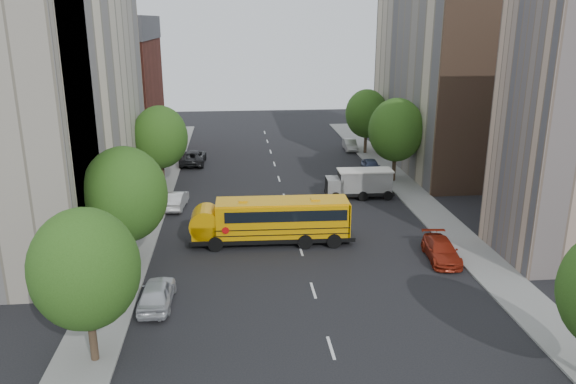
{
  "coord_description": "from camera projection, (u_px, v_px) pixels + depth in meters",
  "views": [
    {
      "loc": [
        -4.37,
        -37.19,
        15.08
      ],
      "look_at": [
        -0.49,
        2.0,
        2.95
      ],
      "focal_mm": 35.0,
      "sensor_mm": 36.0,
      "label": 1
    }
  ],
  "objects": [
    {
      "name": "school_bus",
      "position": [
        271.0,
        219.0,
        39.07
      ],
      "size": [
        11.47,
        3.08,
        3.21
      ],
      "rotation": [
        0.0,
        0.0,
        -0.03
      ],
      "color": "black",
      "rests_on": "ground"
    },
    {
      "name": "parked_car_5",
      "position": [
        350.0,
        145.0,
        67.51
      ],
      "size": [
        1.54,
        4.01,
        1.31
      ],
      "primitive_type": "imported",
      "rotation": [
        0.0,
        0.0,
        -0.04
      ],
      "color": "#A9A8A3",
      "rests_on": "ground"
    },
    {
      "name": "street_tree_4",
      "position": [
        396.0,
        130.0,
        53.08
      ],
      "size": [
        5.25,
        5.25,
        8.1
      ],
      "color": "#38281C",
      "rests_on": "ground"
    },
    {
      "name": "street_tree_0",
      "position": [
        85.0,
        269.0,
        24.5
      ],
      "size": [
        4.8,
        4.8,
        7.41
      ],
      "color": "#38281C",
      "rests_on": "ground"
    },
    {
      "name": "parked_car_4",
      "position": [
        371.0,
        166.0,
        57.41
      ],
      "size": [
        1.87,
        4.2,
        1.4
      ],
      "primitive_type": "imported",
      "rotation": [
        0.0,
        0.0,
        -0.05
      ],
      "color": "#384363",
      "rests_on": "ground"
    },
    {
      "name": "sidewalk_right",
      "position": [
        429.0,
        211.0,
        46.04
      ],
      "size": [
        3.0,
        80.0,
        0.12
      ],
      "primitive_type": "cube",
      "color": "slate",
      "rests_on": "ground"
    },
    {
      "name": "ground",
      "position": [
        297.0,
        239.0,
        40.22
      ],
      "size": [
        120.0,
        120.0,
        0.0
      ],
      "primitive_type": "plane",
      "color": "black",
      "rests_on": "ground"
    },
    {
      "name": "street_tree_5",
      "position": [
        367.0,
        114.0,
        64.6
      ],
      "size": [
        4.86,
        4.86,
        7.51
      ],
      "color": "#38281C",
      "rests_on": "ground"
    },
    {
      "name": "lane_markings",
      "position": [
        285.0,
        197.0,
        49.73
      ],
      "size": [
        0.15,
        64.0,
        0.01
      ],
      "primitive_type": "cube",
      "color": "silver",
      "rests_on": "ground"
    },
    {
      "name": "building_left_redbrick",
      "position": [
        111.0,
        99.0,
        63.24
      ],
      "size": [
        10.0,
        15.0,
        13.0
      ],
      "primitive_type": "cube",
      "color": "maroon",
      "rests_on": "ground"
    },
    {
      "name": "building_left_cream",
      "position": [
        46.0,
        92.0,
        41.29
      ],
      "size": [
        10.0,
        26.0,
        20.0
      ],
      "primitive_type": "cube",
      "color": "beige",
      "rests_on": "ground"
    },
    {
      "name": "building_right_sidewall",
      "position": [
        495.0,
        94.0,
        47.83
      ],
      "size": [
        10.1,
        0.3,
        18.0
      ],
      "primitive_type": "cube",
      "color": "brown",
      "rests_on": "ground"
    },
    {
      "name": "building_right_far",
      "position": [
        448.0,
        81.0,
        58.29
      ],
      "size": [
        10.0,
        22.0,
        18.0
      ],
      "primitive_type": "cube",
      "color": "#C5B699",
      "rests_on": "ground"
    },
    {
      "name": "safari_truck",
      "position": [
        360.0,
        183.0,
        49.29
      ],
      "size": [
        5.98,
        2.35,
        2.53
      ],
      "rotation": [
        0.0,
        0.0,
        -0.02
      ],
      "color": "black",
      "rests_on": "ground"
    },
    {
      "name": "sidewalk_left",
      "position": [
        144.0,
        220.0,
        43.87
      ],
      "size": [
        3.0,
        80.0,
        0.12
      ],
      "primitive_type": "cube",
      "color": "slate",
      "rests_on": "ground"
    },
    {
      "name": "street_tree_1",
      "position": [
        125.0,
        194.0,
        33.92
      ],
      "size": [
        5.12,
        5.12,
        7.9
      ],
      "color": "#38281C",
      "rests_on": "ground"
    },
    {
      "name": "street_tree_2",
      "position": [
        160.0,
        137.0,
        51.08
      ],
      "size": [
        4.99,
        4.99,
        7.71
      ],
      "color": "#38281C",
      "rests_on": "ground"
    },
    {
      "name": "parked_car_2",
      "position": [
        193.0,
        157.0,
        60.96
      ],
      "size": [
        2.77,
        5.65,
        1.55
      ],
      "primitive_type": "imported",
      "rotation": [
        0.0,
        0.0,
        3.1
      ],
      "color": "black",
      "rests_on": "ground"
    },
    {
      "name": "parked_car_3",
      "position": [
        441.0,
        250.0,
        36.61
      ],
      "size": [
        2.29,
        4.77,
        1.34
      ],
      "primitive_type": "imported",
      "rotation": [
        0.0,
        0.0,
        -0.09
      ],
      "color": "maroon",
      "rests_on": "ground"
    },
    {
      "name": "parked_car_0",
      "position": [
        157.0,
        293.0,
        30.7
      ],
      "size": [
        1.87,
        4.38,
        1.47
      ],
      "primitive_type": "imported",
      "rotation": [
        0.0,
        0.0,
        3.11
      ],
      "color": "silver",
      "rests_on": "ground"
    },
    {
      "name": "parked_car_1",
      "position": [
        176.0,
        200.0,
        46.74
      ],
      "size": [
        1.92,
        4.42,
        1.41
      ],
      "primitive_type": "imported",
      "rotation": [
        0.0,
        0.0,
        3.04
      ],
      "color": "silver",
      "rests_on": "ground"
    }
  ]
}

